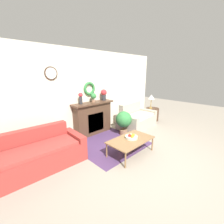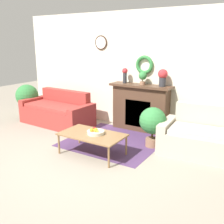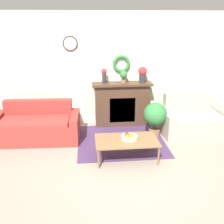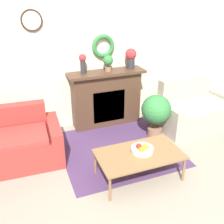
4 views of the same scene
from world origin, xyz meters
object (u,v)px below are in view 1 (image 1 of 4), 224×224
Objects in this scene: couch_left at (40,154)px; table_lamp at (151,97)px; fruit_bowl at (131,137)px; potted_plant_on_mantel at (93,97)px; coffee_table at (131,140)px; potted_plant_floor_by_loveseat at (124,120)px; loveseat_right at (136,119)px; vase_on_mantel_left at (81,97)px; fireplace at (93,118)px; side_table_by_loveseat at (152,114)px; vase_on_mantel_right at (104,94)px.

couch_left is 3.23× the size of table_lamp.
potted_plant_on_mantel reaches higher than fruit_bowl.
coffee_table is 2.01× the size of table_lamp.
coffee_table is 1.22m from potted_plant_floor_by_loveseat.
fruit_bowl is (0.06, 0.02, 0.07)m from coffee_table.
loveseat_right is 2.03m from coffee_table.
coffee_table is 3.36× the size of vase_on_mantel_left.
potted_plant_on_mantel is (0.04, -0.01, 0.71)m from fireplace.
vase_on_mantel_left is (-3.06, 0.57, 0.28)m from table_lamp.
loveseat_right is at bearing -17.52° from vase_on_mantel_left.
fireplace is 0.71m from potted_plant_on_mantel.
fireplace is at bearing -0.74° from vase_on_mantel_left.
fireplace is 2.73m from table_lamp.
couch_left is 4.65m from table_lamp.
fireplace is 0.93× the size of loveseat_right.
couch_left is at bearing 151.41° from fruit_bowl.
fruit_bowl reaches higher than coffee_table.
vase_on_mantel_left is at bearing 169.36° from table_lamp.
potted_plant_on_mantel is 0.37× the size of potted_plant_floor_by_loveseat.
couch_left is at bearing -161.89° from potted_plant_on_mantel.
potted_plant_on_mantel is at bearing 20.63° from couch_left.
couch_left is at bearing 150.12° from coffee_table.
fireplace is 1.70m from loveseat_right.
side_table_by_loveseat is (1.13, -0.00, -0.04)m from loveseat_right.
loveseat_right is (3.53, 0.05, 0.00)m from couch_left.
potted_plant_on_mantel is at bearing 167.93° from table_lamp.
loveseat_right is 1.58m from vase_on_mantel_right.
vase_on_mantel_left is (1.54, 0.67, 0.98)m from couch_left.
potted_plant_on_mantel is at bearing -21.67° from fireplace.
side_table_by_loveseat is 2.08m from potted_plant_floor_by_loveseat.
couch_left is 5.95× the size of fruit_bowl.
couch_left is 1.60× the size of coffee_table.
table_lamp is at bearing -10.64° from vase_on_mantel_left.
coffee_table is at bearing -151.67° from loveseat_right.
fireplace is at bearing -179.36° from vase_on_mantel_right.
loveseat_right is 4.14× the size of vase_on_mantel_right.
potted_plant_on_mantel is (-0.46, -0.02, -0.04)m from vase_on_mantel_right.
potted_plant_on_mantel is (0.12, 1.68, 0.81)m from fruit_bowl.
side_table_by_loveseat is (4.66, 0.05, -0.03)m from couch_left.
vase_on_mantel_right is (-2.13, 0.57, 0.29)m from table_lamp.
couch_left is 2.10m from coffee_table.
vase_on_mantel_right reaches higher than fireplace.
fruit_bowl is 2.99m from table_lamp.
potted_plant_floor_by_loveseat is at bearing -36.71° from vase_on_mantel_left.
coffee_table is at bearing -157.52° from table_lamp.
vase_on_mantel_right is (0.58, 1.70, 0.85)m from fruit_bowl.
vase_on_mantel_left reaches higher than coffee_table.
loveseat_right is at bearing -21.74° from fireplace.
potted_plant_floor_by_loveseat is at bearing -51.01° from fireplace.
table_lamp is at bearing -12.21° from fireplace.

